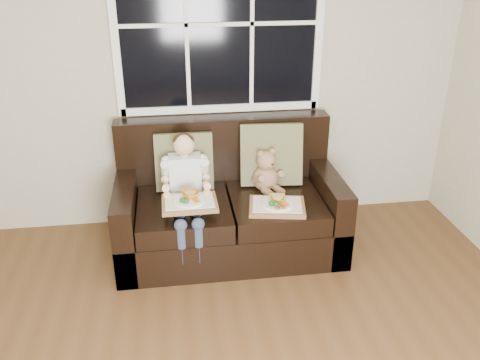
{
  "coord_description": "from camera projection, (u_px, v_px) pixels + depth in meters",
  "views": [
    {
      "loc": [
        -0.11,
        -1.47,
        2.2
      ],
      "look_at": [
        0.36,
        1.85,
        0.63
      ],
      "focal_mm": 38.0,
      "sensor_mm": 36.0,
      "label": 1
    }
  ],
  "objects": [
    {
      "name": "tray_right",
      "position": [
        277.0,
        205.0,
        3.68
      ],
      "size": [
        0.45,
        0.37,
        0.09
      ],
      "rotation": [
        0.0,
        0.0,
        -0.18
      ],
      "color": "olive",
      "rests_on": "loveseat"
    },
    {
      "name": "tray_left",
      "position": [
        190.0,
        201.0,
        3.53
      ],
      "size": [
        0.38,
        0.29,
        0.09
      ],
      "rotation": [
        0.0,
        0.0,
        0.01
      ],
      "color": "olive",
      "rests_on": "child"
    },
    {
      "name": "loveseat",
      "position": [
        228.0,
        209.0,
        3.99
      ],
      "size": [
        1.7,
        0.92,
        0.96
      ],
      "color": "black",
      "rests_on": "ground"
    },
    {
      "name": "teddy_bear",
      "position": [
        266.0,
        173.0,
        3.93
      ],
      "size": [
        0.25,
        0.29,
        0.35
      ],
      "rotation": [
        0.0,
        0.0,
        0.37
      ],
      "color": "#A57857",
      "rests_on": "loveseat"
    },
    {
      "name": "room_walls",
      "position": [
        210.0,
        157.0,
        1.6
      ],
      "size": [
        4.52,
        5.02,
        2.71
      ],
      "color": "beige",
      "rests_on": "ground"
    },
    {
      "name": "child",
      "position": [
        186.0,
        181.0,
        3.71
      ],
      "size": [
        0.34,
        0.58,
        0.78
      ],
      "color": "white",
      "rests_on": "loveseat"
    },
    {
      "name": "pillow_left",
      "position": [
        184.0,
        161.0,
        3.93
      ],
      "size": [
        0.45,
        0.21,
        0.46
      ],
      "rotation": [
        -0.21,
        0.0,
        -0.03
      ],
      "color": "#6C6843",
      "rests_on": "loveseat"
    },
    {
      "name": "window_back",
      "position": [
        219.0,
        24.0,
        3.83
      ],
      "size": [
        1.62,
        0.04,
        1.37
      ],
      "color": "black",
      "rests_on": "room_walls"
    },
    {
      "name": "pillow_right",
      "position": [
        271.0,
        154.0,
        4.01
      ],
      "size": [
        0.5,
        0.26,
        0.5
      ],
      "rotation": [
        -0.21,
        0.0,
        -0.08
      ],
      "color": "#6C6843",
      "rests_on": "loveseat"
    }
  ]
}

